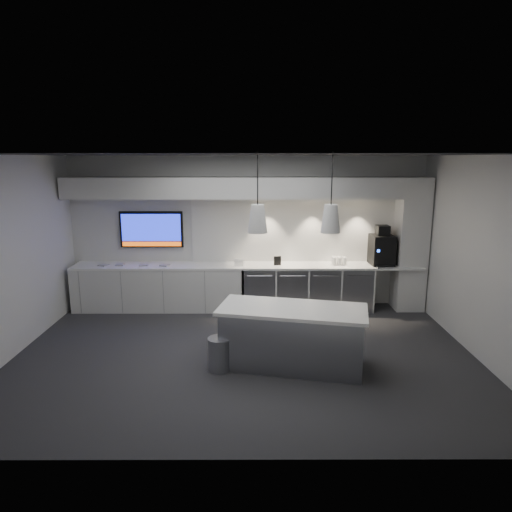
{
  "coord_description": "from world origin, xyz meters",
  "views": [
    {
      "loc": [
        0.16,
        -6.53,
        2.97
      ],
      "look_at": [
        0.18,
        1.1,
        1.31
      ],
      "focal_mm": 32.0,
      "sensor_mm": 36.0,
      "label": 1
    }
  ],
  "objects_px": {
    "wall_tv": "(152,229)",
    "coffee_machine": "(382,248)",
    "bin": "(220,354)",
    "island": "(292,337)"
  },
  "relations": [
    {
      "from": "island",
      "to": "bin",
      "type": "height_order",
      "value": "island"
    },
    {
      "from": "bin",
      "to": "island",
      "type": "bearing_deg",
      "value": 6.69
    },
    {
      "from": "coffee_machine",
      "to": "wall_tv",
      "type": "bearing_deg",
      "value": 174.87
    },
    {
      "from": "bin",
      "to": "coffee_machine",
      "type": "relative_size",
      "value": 0.61
    },
    {
      "from": "coffee_machine",
      "to": "bin",
      "type": "bearing_deg",
      "value": -139.77
    },
    {
      "from": "wall_tv",
      "to": "island",
      "type": "bearing_deg",
      "value": -47.59
    },
    {
      "from": "wall_tv",
      "to": "coffee_machine",
      "type": "relative_size",
      "value": 1.62
    },
    {
      "from": "island",
      "to": "bin",
      "type": "bearing_deg",
      "value": -161.25
    },
    {
      "from": "wall_tv",
      "to": "bin",
      "type": "height_order",
      "value": "wall_tv"
    },
    {
      "from": "wall_tv",
      "to": "bin",
      "type": "relative_size",
      "value": 2.63
    }
  ]
}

